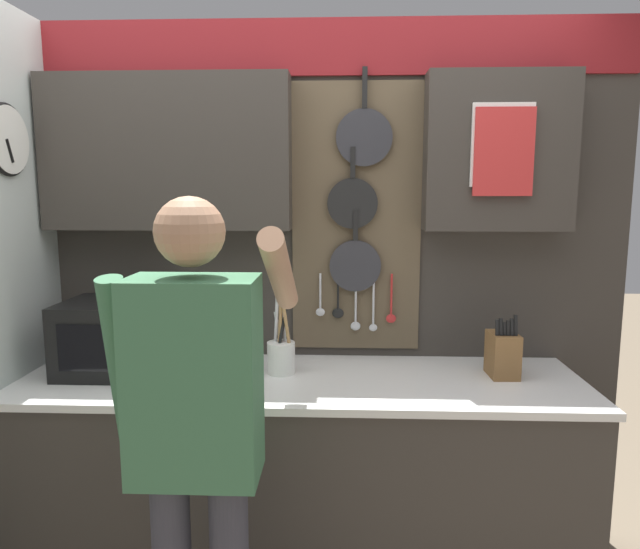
% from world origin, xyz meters
% --- Properties ---
extents(base_cabinet_counter, '(2.30, 0.68, 0.91)m').
position_xyz_m(base_cabinet_counter, '(0.00, -0.00, 0.45)').
color(base_cabinet_counter, '#38332D').
rests_on(base_cabinet_counter, ground_plane).
extents(back_wall_unit, '(2.87, 0.23, 2.40)m').
position_xyz_m(back_wall_unit, '(-0.02, 0.30, 1.47)').
color(back_wall_unit, '#38332D').
rests_on(back_wall_unit, ground_plane).
extents(microwave, '(0.47, 0.37, 0.30)m').
position_xyz_m(microwave, '(-0.76, 0.05, 1.06)').
color(microwave, black).
rests_on(microwave, base_cabinet_counter).
extents(knife_block, '(0.12, 0.15, 0.27)m').
position_xyz_m(knife_block, '(0.83, 0.05, 1.00)').
color(knife_block, brown).
rests_on(knife_block, base_cabinet_counter).
extents(utensil_crock, '(0.12, 0.12, 0.35)m').
position_xyz_m(utensil_crock, '(-0.09, 0.06, 0.99)').
color(utensil_crock, white).
rests_on(utensil_crock, base_cabinet_counter).
extents(person, '(0.54, 0.60, 1.66)m').
position_xyz_m(person, '(-0.27, -0.63, 0.99)').
color(person, '#383842').
rests_on(person, ground_plane).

